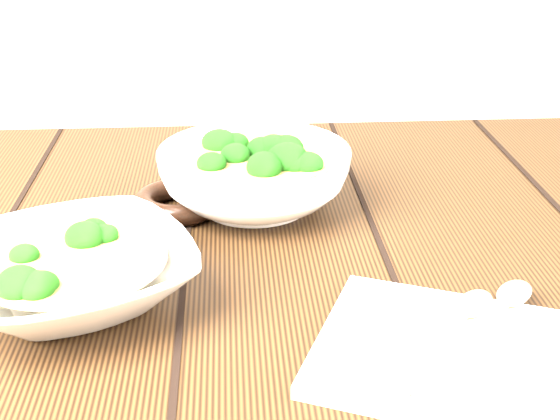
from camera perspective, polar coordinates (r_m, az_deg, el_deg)
name	(u,v)px	position (r m, az deg, el deg)	size (l,w,h in m)	color
table	(211,346)	(0.87, -5.10, -9.87)	(1.20, 0.80, 0.75)	black
soup_bowl_front	(72,272)	(0.72, -14.95, -4.42)	(0.28, 0.28, 0.06)	silver
soup_bowl_back	(254,175)	(0.88, -1.88, 2.58)	(0.22, 0.22, 0.08)	silver
trivet	(178,202)	(0.88, -7.47, 0.60)	(0.10, 0.10, 0.02)	black
napkin	(454,355)	(0.64, 12.64, -10.32)	(0.22, 0.18, 0.01)	beige
spoon_left	(460,322)	(0.67, 13.03, -7.97)	(0.12, 0.15, 0.01)	#A69F92
spoon_right	(502,311)	(0.69, 15.90, -7.09)	(0.12, 0.15, 0.01)	#A69F92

